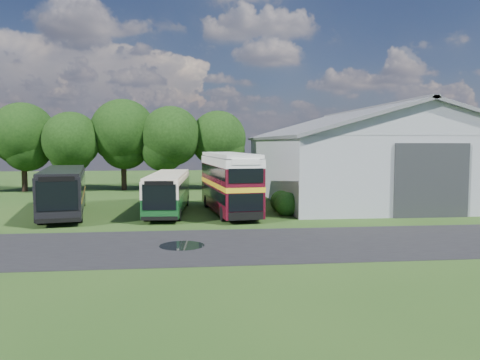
{
  "coord_description": "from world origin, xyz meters",
  "views": [
    {
      "loc": [
        -1.11,
        -25.62,
        5.03
      ],
      "look_at": [
        2.55,
        8.0,
        2.32
      ],
      "focal_mm": 35.0,
      "sensor_mm": 36.0,
      "label": 1
    }
  ],
  "objects": [
    {
      "name": "tree_right_a",
      "position": [
        -3.0,
        23.8,
        5.69
      ],
      "size": [
        6.26,
        6.26,
        8.83
      ],
      "color": "black",
      "rests_on": "ground"
    },
    {
      "name": "asphalt_road",
      "position": [
        3.0,
        -3.0,
        0.0
      ],
      "size": [
        60.0,
        8.0,
        0.02
      ],
      "primitive_type": "cube",
      "color": "black",
      "rests_on": "ground"
    },
    {
      "name": "tree_left_b",
      "position": [
        -13.0,
        23.5,
        5.25
      ],
      "size": [
        5.78,
        5.78,
        8.16
      ],
      "color": "black",
      "rests_on": "ground"
    },
    {
      "name": "bus_dark_single",
      "position": [
        -9.9,
        8.18,
        1.7
      ],
      "size": [
        4.84,
        11.89,
        3.2
      ],
      "rotation": [
        0.0,
        0.0,
        0.19
      ],
      "color": "black",
      "rests_on": "ground"
    },
    {
      "name": "bus_maroon_double",
      "position": [
        1.73,
        7.4,
        2.14
      ],
      "size": [
        3.71,
        10.19,
        4.28
      ],
      "rotation": [
        0.0,
        0.0,
        0.12
      ],
      "color": "black",
      "rests_on": "ground"
    },
    {
      "name": "shrub_mid",
      "position": [
        5.6,
        8.0,
        0.0
      ],
      "size": [
        1.6,
        1.6,
        1.6
      ],
      "primitive_type": "sphere",
      "color": "#194714",
      "rests_on": "ground"
    },
    {
      "name": "storage_shed",
      "position": [
        15.0,
        15.98,
        4.17
      ],
      "size": [
        18.8,
        24.8,
        8.15
      ],
      "color": "gray",
      "rests_on": "ground"
    },
    {
      "name": "tree_right_b",
      "position": [
        2.0,
        24.6,
        5.44
      ],
      "size": [
        5.98,
        5.98,
        8.45
      ],
      "color": "black",
      "rests_on": "ground"
    },
    {
      "name": "tree_mid",
      "position": [
        -8.0,
        24.8,
        6.18
      ],
      "size": [
        6.8,
        6.8,
        9.6
      ],
      "color": "black",
      "rests_on": "ground"
    },
    {
      "name": "puddle",
      "position": [
        -1.5,
        -3.0,
        0.0
      ],
      "size": [
        2.2,
        2.2,
        0.01
      ],
      "primitive_type": "cylinder",
      "color": "black",
      "rests_on": "ground"
    },
    {
      "name": "bus_green_single",
      "position": [
        -2.62,
        8.05,
        1.51
      ],
      "size": [
        3.04,
        10.41,
        2.83
      ],
      "rotation": [
        0.0,
        0.0,
        -0.06
      ],
      "color": "black",
      "rests_on": "ground"
    },
    {
      "name": "ground",
      "position": [
        0.0,
        0.0,
        0.0
      ],
      "size": [
        120.0,
        120.0,
        0.0
      ],
      "primitive_type": "plane",
      "color": "#1E3D13",
      "rests_on": "ground"
    },
    {
      "name": "tree_left_a",
      "position": [
        -18.0,
        24.5,
        5.87
      ],
      "size": [
        6.46,
        6.46,
        9.12
      ],
      "color": "black",
      "rests_on": "ground"
    },
    {
      "name": "shrub_front",
      "position": [
        5.6,
        6.0,
        0.0
      ],
      "size": [
        1.7,
        1.7,
        1.7
      ],
      "primitive_type": "sphere",
      "color": "#194714",
      "rests_on": "ground"
    }
  ]
}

